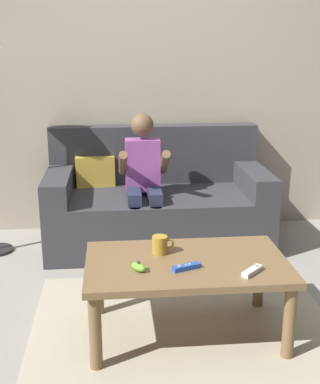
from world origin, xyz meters
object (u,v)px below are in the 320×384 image
coffee_mug (160,245)px  game_remote_white_far_corner (252,271)px  nunchuk_lime (138,267)px  person_seated_on_couch (144,177)px  coffee_table (187,271)px  couch (156,204)px  game_remote_blue_near_edge (186,267)px

coffee_mug → game_remote_white_far_corner: bearing=-34.2°
game_remote_white_far_corner → nunchuk_lime: bearing=171.7°
person_seated_on_couch → coffee_table: (0.14, -1.13, -0.21)m
game_remote_white_far_corner → person_seated_on_couch: bearing=108.3°
coffee_mug → person_seated_on_couch: bearing=91.0°
couch → person_seated_on_couch: (-0.11, -0.19, 0.27)m
coffee_table → coffee_mug: coffee_mug is taller
game_remote_blue_near_edge → coffee_mug: coffee_mug is taller
coffee_table → game_remote_white_far_corner: size_ratio=8.09×
nunchuk_lime → coffee_mug: bearing=58.7°
person_seated_on_couch → nunchuk_lime: size_ratio=10.28×
person_seated_on_couch → coffee_mug: bearing=-89.0°
coffee_table → nunchuk_lime: nunchuk_lime is taller
coffee_mug → game_remote_blue_near_edge: bearing=-62.6°
couch → coffee_table: bearing=-88.3°
person_seated_on_couch → coffee_table: 1.16m
couch → game_remote_white_far_corner: (0.33, -1.50, 0.13)m
nunchuk_lime → couch: bearing=81.6°
coffee_table → coffee_mug: (-0.13, 0.11, 0.11)m
game_remote_blue_near_edge → person_seated_on_couch: bearing=95.9°
person_seated_on_couch → game_remote_blue_near_edge: (0.13, -1.23, -0.14)m
person_seated_on_couch → coffee_mug: size_ratio=8.47×
couch → nunchuk_lime: (-0.21, -1.42, 0.13)m
person_seated_on_couch → game_remote_white_far_corner: 1.38m
person_seated_on_couch → game_remote_white_far_corner: bearing=-71.7°
person_seated_on_couch → game_remote_white_far_corner: (0.43, -1.31, -0.14)m
person_seated_on_couch → nunchuk_lime: 1.24m
couch → game_remote_blue_near_edge: couch is taller
coffee_table → game_remote_white_far_corner: bearing=-31.3°
game_remote_white_far_corner → coffee_mug: bearing=145.8°
coffee_mug → couch: bearing=85.9°
person_seated_on_couch → coffee_table: bearing=-82.7°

